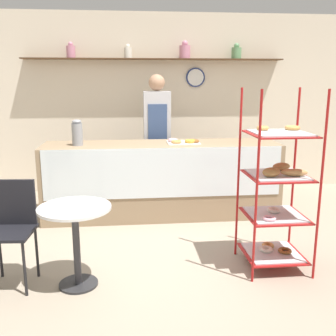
% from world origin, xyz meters
% --- Properties ---
extents(ground_plane, '(14.00, 14.00, 0.00)m').
position_xyz_m(ground_plane, '(0.00, 0.00, 0.00)').
color(ground_plane, gray).
extents(back_wall, '(10.00, 0.30, 2.70)m').
position_xyz_m(back_wall, '(0.00, 2.47, 1.36)').
color(back_wall, beige).
rests_on(back_wall, ground_plane).
extents(display_counter, '(2.96, 0.71, 0.94)m').
position_xyz_m(display_counter, '(0.00, 1.21, 0.47)').
color(display_counter, '#937A5B').
rests_on(display_counter, ground_plane).
extents(pastry_rack, '(0.58, 0.57, 1.66)m').
position_xyz_m(pastry_rack, '(0.92, -0.33, 0.72)').
color(pastry_rack, '#A51919').
rests_on(pastry_rack, ground_plane).
extents(person_worker, '(0.37, 0.23, 1.80)m').
position_xyz_m(person_worker, '(-0.01, 1.82, 1.00)').
color(person_worker, '#282833').
rests_on(person_worker, ground_plane).
extents(cafe_table, '(0.60, 0.60, 0.71)m').
position_xyz_m(cafe_table, '(-0.87, -0.52, 0.53)').
color(cafe_table, '#262628').
rests_on(cafe_table, ground_plane).
extents(cafe_chair, '(0.41, 0.41, 0.89)m').
position_xyz_m(cafe_chair, '(-1.41, -0.39, 0.55)').
color(cafe_chair, black).
rests_on(cafe_chair, ground_plane).
extents(coffee_carafe, '(0.13, 0.13, 0.32)m').
position_xyz_m(coffee_carafe, '(-1.03, 1.15, 1.10)').
color(coffee_carafe, gray).
rests_on(coffee_carafe, display_counter).
extents(donut_tray_counter, '(0.40, 0.32, 0.05)m').
position_xyz_m(donut_tray_counter, '(0.29, 1.19, 0.96)').
color(donut_tray_counter, white).
rests_on(donut_tray_counter, display_counter).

